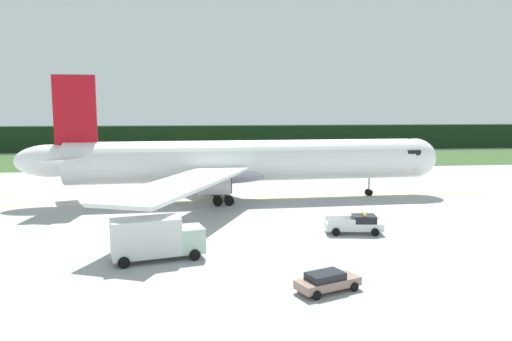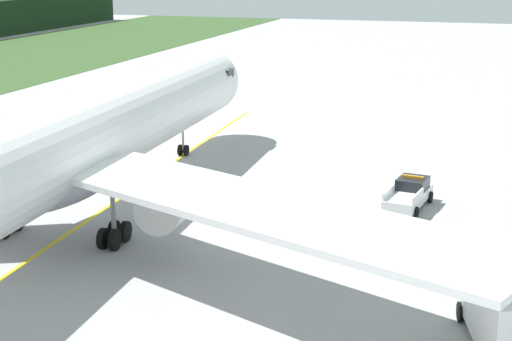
{
  "view_description": "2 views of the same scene",
  "coord_description": "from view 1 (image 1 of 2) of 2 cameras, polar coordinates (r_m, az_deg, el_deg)",
  "views": [
    {
      "loc": [
        -7.7,
        -53.18,
        11.93
      ],
      "look_at": [
        -0.21,
        7.09,
        4.07
      ],
      "focal_mm": 33.71,
      "sensor_mm": 36.0,
      "label": 1
    },
    {
      "loc": [
        -41.72,
        -14.56,
        15.69
      ],
      "look_at": [
        2.42,
        -0.81,
        3.06
      ],
      "focal_mm": 54.96,
      "sensor_mm": 36.0,
      "label": 2
    }
  ],
  "objects": [
    {
      "name": "ground",
      "position": [
        55.04,
        1.13,
        -5.15
      ],
      "size": [
        320.0,
        320.0,
        0.0
      ],
      "primitive_type": "plane",
      "color": "#A1A1A2"
    },
    {
      "name": "grass_verge",
      "position": [
        114.03,
        -3.18,
        1.36
      ],
      "size": [
        320.0,
        37.46,
        0.04
      ],
      "primitive_type": "cube",
      "color": "#314D24",
      "rests_on": "ground"
    },
    {
      "name": "distant_tree_line",
      "position": [
        139.08,
        -3.91,
        3.9
      ],
      "size": [
        288.0,
        6.85,
        7.1
      ],
      "primitive_type": "cube",
      "color": "black",
      "rests_on": "ground"
    },
    {
      "name": "taxiway_centerline_main",
      "position": [
        63.58,
        -1.25,
        -3.44
      ],
      "size": [
        72.13,
        2.87,
        0.01
      ],
      "primitive_type": "cube",
      "rotation": [
        0.0,
        0.0,
        0.04
      ],
      "color": "yellow",
      "rests_on": "ground"
    },
    {
      "name": "airliner",
      "position": [
        62.75,
        -1.91,
        1.03
      ],
      "size": [
        55.12,
        52.21,
        16.01
      ],
      "color": "white",
      "rests_on": "ground"
    },
    {
      "name": "ops_pickup_truck",
      "position": [
        47.39,
        11.78,
        -6.24
      ],
      "size": [
        5.63,
        2.87,
        1.94
      ],
      "color": "white",
      "rests_on": "ground"
    },
    {
      "name": "catering_truck",
      "position": [
        39.04,
        -11.9,
        -7.81
      ],
      "size": [
        7.53,
        4.07,
        3.58
      ],
      "color": "#AFCEBC",
      "rests_on": "ground"
    },
    {
      "name": "staff_car",
      "position": [
        32.63,
        8.44,
        -12.84
      ],
      "size": [
        4.63,
        3.17,
        1.3
      ],
      "color": "gray",
      "rests_on": "ground"
    }
  ]
}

